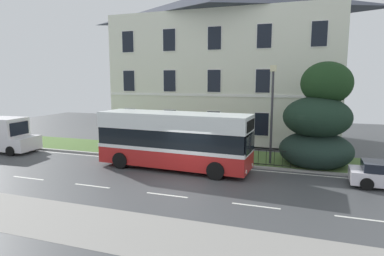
{
  "coord_description": "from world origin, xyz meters",
  "views": [
    {
      "loc": [
        5.64,
        -14.85,
        5.18
      ],
      "look_at": [
        -0.76,
        3.97,
        2.23
      ],
      "focal_mm": 30.51,
      "sensor_mm": 36.0,
      "label": 1
    }
  ],
  "objects_px": {
    "single_decker_bus": "(174,140)",
    "litter_bin": "(231,153)",
    "street_lamp_post": "(272,107)",
    "georgian_townhouse": "(226,63)",
    "white_panel_van": "(0,134)",
    "evergreen_tree": "(318,123)"
  },
  "relations": [
    {
      "from": "georgian_townhouse",
      "to": "single_decker_bus",
      "type": "distance_m",
      "value": 12.33
    },
    {
      "from": "litter_bin",
      "to": "georgian_townhouse",
      "type": "bearing_deg",
      "value": 105.08
    },
    {
      "from": "georgian_townhouse",
      "to": "street_lamp_post",
      "type": "xyz_separation_m",
      "value": [
        4.83,
        -8.7,
        -3.08
      ]
    },
    {
      "from": "georgian_townhouse",
      "to": "white_panel_van",
      "type": "relative_size",
      "value": 3.69
    },
    {
      "from": "georgian_townhouse",
      "to": "street_lamp_post",
      "type": "height_order",
      "value": "georgian_townhouse"
    },
    {
      "from": "single_decker_bus",
      "to": "white_panel_van",
      "type": "distance_m",
      "value": 13.73
    },
    {
      "from": "evergreen_tree",
      "to": "white_panel_van",
      "type": "xyz_separation_m",
      "value": [
        -21.66,
        -3.13,
        -1.34
      ]
    },
    {
      "from": "white_panel_van",
      "to": "street_lamp_post",
      "type": "bearing_deg",
      "value": 3.35
    },
    {
      "from": "single_decker_bus",
      "to": "litter_bin",
      "type": "bearing_deg",
      "value": 41.16
    },
    {
      "from": "georgian_townhouse",
      "to": "street_lamp_post",
      "type": "bearing_deg",
      "value": -60.99
    },
    {
      "from": "white_panel_van",
      "to": "litter_bin",
      "type": "bearing_deg",
      "value": 3.17
    },
    {
      "from": "white_panel_van",
      "to": "georgian_townhouse",
      "type": "bearing_deg",
      "value": 34.26
    },
    {
      "from": "evergreen_tree",
      "to": "single_decker_bus",
      "type": "relative_size",
      "value": 0.7
    },
    {
      "from": "street_lamp_post",
      "to": "single_decker_bus",
      "type": "bearing_deg",
      "value": -153.74
    },
    {
      "from": "single_decker_bus",
      "to": "street_lamp_post",
      "type": "height_order",
      "value": "street_lamp_post"
    },
    {
      "from": "georgian_townhouse",
      "to": "white_panel_van",
      "type": "xyz_separation_m",
      "value": [
        -14.16,
        -11.05,
        -5.35
      ]
    },
    {
      "from": "georgian_townhouse",
      "to": "street_lamp_post",
      "type": "relative_size",
      "value": 3.2
    },
    {
      "from": "single_decker_bus",
      "to": "white_panel_van",
      "type": "relative_size",
      "value": 1.77
    },
    {
      "from": "georgian_townhouse",
      "to": "single_decker_bus",
      "type": "height_order",
      "value": "georgian_townhouse"
    },
    {
      "from": "georgian_townhouse",
      "to": "evergreen_tree",
      "type": "relative_size",
      "value": 2.95
    },
    {
      "from": "evergreen_tree",
      "to": "litter_bin",
      "type": "xyz_separation_m",
      "value": [
        -5.06,
        -1.13,
        -1.96
      ]
    },
    {
      "from": "street_lamp_post",
      "to": "georgian_townhouse",
      "type": "bearing_deg",
      "value": 119.01
    }
  ]
}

